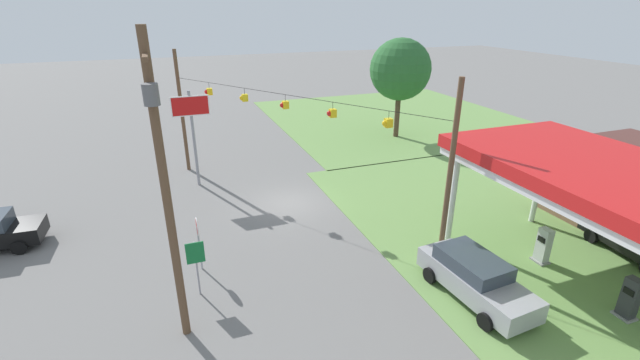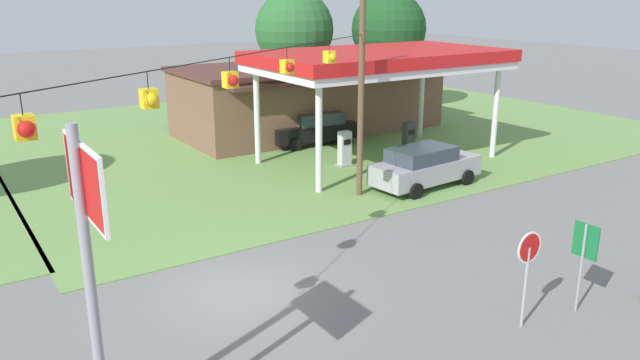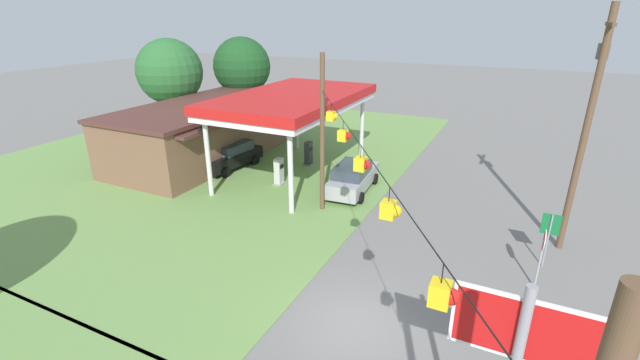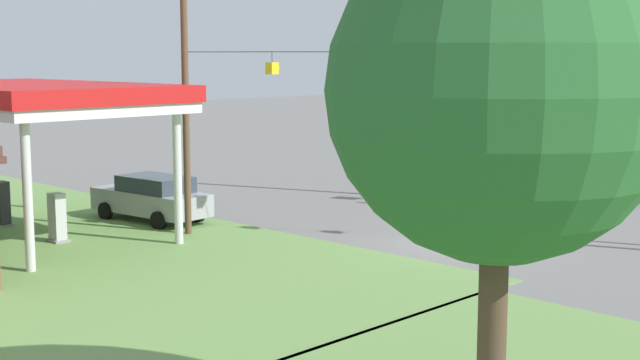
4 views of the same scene
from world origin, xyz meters
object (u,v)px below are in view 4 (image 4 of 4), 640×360
object	(u,v)px
gas_station_canopy	(23,98)
fuel_pump_far	(2,205)
stop_sign_roadside	(432,164)
tree_west_verge	(499,92)
fuel_pump_near	(57,219)
route_sign	(402,162)
car_at_pumps_front	(152,197)
utility_pole_main	(376,67)

from	to	relation	value
gas_station_canopy	fuel_pump_far	xyz separation A→B (m)	(1.97, -0.00, -4.00)
stop_sign_roadside	tree_west_verge	world-z (taller)	tree_west_verge
fuel_pump_near	route_sign	distance (m)	15.00
gas_station_canopy	stop_sign_roadside	world-z (taller)	gas_station_canopy
car_at_pumps_front	route_sign	bearing A→B (deg)	-115.66
car_at_pumps_front	stop_sign_roadside	bearing A→B (deg)	-124.67
car_at_pumps_front	fuel_pump_near	bearing A→B (deg)	97.28
tree_west_verge	route_sign	bearing A→B (deg)	-47.93
fuel_pump_far	tree_west_verge	size ratio (longest dim) A/B	0.20
fuel_pump_far	car_at_pumps_front	xyz separation A→B (m)	(-3.01, -4.50, 0.11)
car_at_pumps_front	stop_sign_roadside	world-z (taller)	stop_sign_roadside
gas_station_canopy	stop_sign_roadside	xyz separation A→B (m)	(-6.80, -14.40, -3.00)
fuel_pump_far	route_sign	bearing A→B (deg)	-115.35
route_sign	fuel_pump_far	bearing A→B (deg)	64.65
fuel_pump_far	route_sign	xyz separation A→B (m)	(-6.95, -14.67, 0.90)
tree_west_verge	fuel_pump_far	bearing A→B (deg)	-9.21
fuel_pump_near	fuel_pump_far	distance (m)	3.94
gas_station_canopy	fuel_pump_near	xyz separation A→B (m)	(-1.97, -0.00, -4.00)
route_sign	tree_west_verge	size ratio (longest dim) A/B	0.29
tree_west_verge	stop_sign_roadside	bearing A→B (deg)	-50.79
stop_sign_roadside	gas_station_canopy	bearing A→B (deg)	-115.27
gas_station_canopy	stop_sign_roadside	bearing A→B (deg)	-115.27
car_at_pumps_front	route_sign	xyz separation A→B (m)	(-3.94, -10.17, 0.79)
car_at_pumps_front	gas_station_canopy	bearing A→B (deg)	72.57
gas_station_canopy	route_sign	xyz separation A→B (m)	(-4.98, -14.67, -3.10)
fuel_pump_far	stop_sign_roadside	distance (m)	16.89
fuel_pump_near	fuel_pump_far	size ratio (longest dim) A/B	1.00
stop_sign_roadside	utility_pole_main	xyz separation A→B (m)	(3.90, -0.95, 3.95)
tree_west_verge	gas_station_canopy	bearing A→B (deg)	-10.03
fuel_pump_near	utility_pole_main	xyz separation A→B (m)	(-0.93, -15.35, 4.96)
utility_pole_main	fuel_pump_near	bearing A→B (deg)	86.55
stop_sign_roadside	route_sign	world-z (taller)	stop_sign_roadside
fuel_pump_near	route_sign	size ratio (longest dim) A/B	0.71
route_sign	utility_pole_main	xyz separation A→B (m)	(2.08, -0.68, 4.06)
gas_station_canopy	route_sign	size ratio (longest dim) A/B	4.88
fuel_pump_near	fuel_pump_far	xyz separation A→B (m)	(3.94, 0.00, 0.00)
fuel_pump_near	tree_west_verge	world-z (taller)	tree_west_verge
fuel_pump_far	tree_west_verge	bearing A→B (deg)	170.79
fuel_pump_near	route_sign	xyz separation A→B (m)	(-3.01, -14.67, 0.90)
fuel_pump_far	stop_sign_roadside	size ratio (longest dim) A/B	0.68
tree_west_verge	fuel_pump_near	bearing A→B (deg)	-11.02
fuel_pump_near	tree_west_verge	xyz separation A→B (m)	(-19.71, 3.84, 4.96)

